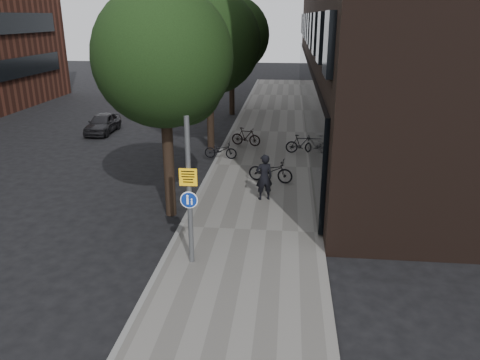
# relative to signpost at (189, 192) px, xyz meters

# --- Properties ---
(ground) EXTENTS (120.00, 120.00, 0.00)m
(ground) POSITION_rel_signpost_xyz_m (1.19, -1.15, -2.16)
(ground) COLOR black
(ground) RESTS_ON ground
(sidewalk) EXTENTS (4.50, 60.00, 0.12)m
(sidewalk) POSITION_rel_signpost_xyz_m (1.44, 8.85, -2.10)
(sidewalk) COLOR slate
(sidewalk) RESTS_ON ground
(curb_edge) EXTENTS (0.15, 60.00, 0.13)m
(curb_edge) POSITION_rel_signpost_xyz_m (-0.81, 8.85, -2.10)
(curb_edge) COLOR slate
(curb_edge) RESTS_ON ground
(street_tree_near) EXTENTS (4.40, 4.40, 7.50)m
(street_tree_near) POSITION_rel_signpost_xyz_m (-1.34, 3.49, 2.94)
(street_tree_near) COLOR black
(street_tree_near) RESTS_ON ground
(street_tree_mid) EXTENTS (5.00, 5.00, 7.80)m
(street_tree_mid) POSITION_rel_signpost_xyz_m (-1.34, 11.99, 2.95)
(street_tree_mid) COLOR black
(street_tree_mid) RESTS_ON ground
(street_tree_far) EXTENTS (5.00, 5.00, 7.80)m
(street_tree_far) POSITION_rel_signpost_xyz_m (-1.34, 20.99, 2.95)
(street_tree_far) COLOR black
(street_tree_far) RESTS_ON ground
(signpost) EXTENTS (0.47, 0.13, 4.05)m
(signpost) POSITION_rel_signpost_xyz_m (0.00, 0.00, 0.00)
(signpost) COLOR #595B5E
(signpost) RESTS_ON sidewalk
(pedestrian) EXTENTS (0.72, 0.59, 1.71)m
(pedestrian) POSITION_rel_signpost_xyz_m (1.71, 4.82, -1.19)
(pedestrian) COLOR black
(pedestrian) RESTS_ON sidewalk
(parked_bike_facade_near) EXTENTS (1.92, 1.02, 0.96)m
(parked_bike_facade_near) POSITION_rel_signpost_xyz_m (1.87, 6.75, -1.56)
(parked_bike_facade_near) COLOR black
(parked_bike_facade_near) RESTS_ON sidewalk
(parked_bike_facade_far) EXTENTS (1.53, 0.44, 0.92)m
(parked_bike_facade_far) POSITION_rel_signpost_xyz_m (3.19, 11.11, -1.59)
(parked_bike_facade_far) COLOR black
(parked_bike_facade_far) RESTS_ON sidewalk
(parked_bike_curb_near) EXTENTS (1.57, 0.62, 0.81)m
(parked_bike_curb_near) POSITION_rel_signpost_xyz_m (-0.61, 9.81, -1.64)
(parked_bike_curb_near) COLOR black
(parked_bike_curb_near) RESTS_ON sidewalk
(parked_bike_curb_far) EXTENTS (1.62, 0.79, 0.94)m
(parked_bike_curb_far) POSITION_rel_signpost_xyz_m (0.36, 12.25, -1.58)
(parked_bike_curb_far) COLOR black
(parked_bike_curb_far) RESTS_ON sidewalk
(parked_car_near) EXTENTS (1.43, 3.40, 1.15)m
(parked_car_near) POSITION_rel_signpost_xyz_m (-8.27, 14.64, -1.59)
(parked_car_near) COLOR black
(parked_car_near) RESTS_ON ground
(parked_car_mid) EXTENTS (1.83, 4.17, 1.33)m
(parked_car_mid) POSITION_rel_signpost_xyz_m (-7.80, 22.15, -1.50)
(parked_car_mid) COLOR #532217
(parked_car_mid) RESTS_ON ground
(parked_car_far) EXTENTS (1.72, 3.78, 1.07)m
(parked_car_far) POSITION_rel_signpost_xyz_m (-7.06, 26.52, -1.63)
(parked_car_far) COLOR #1B1F31
(parked_car_far) RESTS_ON ground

